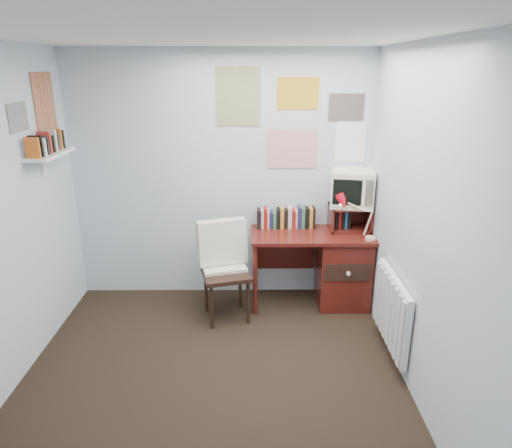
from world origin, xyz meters
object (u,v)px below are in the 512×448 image
at_px(crt_tv, 353,186).
at_px(wall_shelf, 50,154).
at_px(tv_riser, 350,218).
at_px(radiator, 392,311).
at_px(desk_chair, 226,274).
at_px(desk_lamp, 372,221).
at_px(desk, 337,266).

height_order(crt_tv, wall_shelf, wall_shelf).
bearing_deg(tv_riser, radiator, -80.72).
height_order(tv_riser, crt_tv, crt_tv).
height_order(desk_chair, radiator, desk_chair).
bearing_deg(desk_lamp, tv_riser, 127.15).
distance_m(desk, tv_riser, 0.51).
bearing_deg(crt_tv, desk, -123.27).
bearing_deg(crt_tv, desk_chair, -148.58).
height_order(tv_riser, radiator, tv_riser).
bearing_deg(desk, tv_riser, 42.96).
xyz_separation_m(desk_lamp, crt_tv, (-0.13, 0.31, 0.26)).
relative_size(desk_lamp, crt_tv, 0.90).
relative_size(crt_tv, radiator, 0.51).
distance_m(desk_chair, tv_riser, 1.36).
bearing_deg(crt_tv, wall_shelf, -157.21).
xyz_separation_m(desk, radiator, (0.29, -0.93, 0.01)).
distance_m(desk_lamp, crt_tv, 0.43).
relative_size(desk, desk_lamp, 3.26).
distance_m(desk_chair, desk_lamp, 1.46).
xyz_separation_m(crt_tv, wall_shelf, (-2.70, -0.51, 0.42)).
distance_m(desk_chair, wall_shelf, 1.87).
relative_size(tv_riser, crt_tv, 0.97).
bearing_deg(tv_riser, wall_shelf, -169.68).
bearing_deg(desk_chair, desk_lamp, -9.63).
bearing_deg(desk_chair, tv_riser, 3.92).
height_order(crt_tv, radiator, crt_tv).
bearing_deg(wall_shelf, desk_lamp, 4.00).
distance_m(tv_riser, radiator, 1.15).
bearing_deg(desk_chair, radiator, -38.84).
relative_size(desk_lamp, tv_riser, 0.92).
bearing_deg(desk_lamp, crt_tv, 123.57).
bearing_deg(radiator, crt_tv, 98.39).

